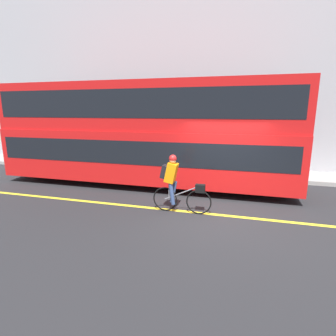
% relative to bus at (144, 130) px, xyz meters
% --- Properties ---
extents(ground_plane, '(80.00, 80.00, 0.00)m').
position_rel_bus_xyz_m(ground_plane, '(3.09, -2.55, -2.10)').
color(ground_plane, '#232326').
extents(road_center_line, '(50.00, 0.14, 0.01)m').
position_rel_bus_xyz_m(road_center_line, '(3.09, -2.45, -2.09)').
color(road_center_line, yellow).
rests_on(road_center_line, ground_plane).
extents(sidewalk_curb, '(60.00, 1.88, 0.16)m').
position_rel_bus_xyz_m(sidewalk_curb, '(3.09, 2.39, -2.02)').
color(sidewalk_curb, gray).
rests_on(sidewalk_curb, ground_plane).
extents(building_facade, '(60.00, 0.30, 8.80)m').
position_rel_bus_xyz_m(building_facade, '(3.09, 3.48, 2.31)').
color(building_facade, '#9E9EA3').
rests_on(building_facade, ground_plane).
extents(bus, '(10.96, 2.51, 3.80)m').
position_rel_bus_xyz_m(bus, '(0.00, 0.00, 0.00)').
color(bus, black).
rests_on(bus, ground_plane).
extents(cyclist_on_bike, '(1.67, 0.32, 1.64)m').
position_rel_bus_xyz_m(cyclist_on_bike, '(1.85, -2.53, -1.21)').
color(cyclist_on_bike, black).
rests_on(cyclist_on_bike, ground_plane).
extents(trash_bin, '(0.45, 0.45, 0.83)m').
position_rel_bus_xyz_m(trash_bin, '(3.87, 2.29, -1.52)').
color(trash_bin, '#262628').
rests_on(trash_bin, sidewalk_curb).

